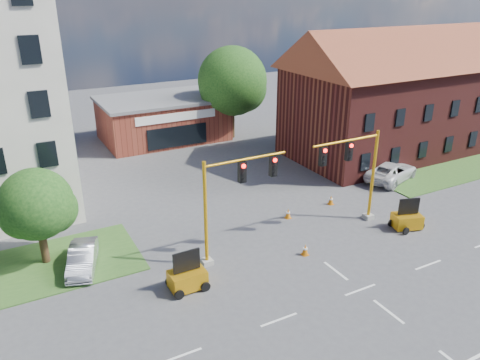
{
  "coord_description": "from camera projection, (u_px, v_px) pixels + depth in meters",
  "views": [
    {
      "loc": [
        -15.08,
        -14.89,
        14.51
      ],
      "look_at": [
        -1.73,
        10.0,
        2.88
      ],
      "focal_mm": 35.0,
      "sensor_mm": 36.0,
      "label": 1
    }
  ],
  "objects": [
    {
      "name": "trailer_west",
      "position": [
        187.0,
        277.0,
        24.14
      ],
      "size": [
        1.87,
        1.26,
        2.12
      ],
      "rotation": [
        0.0,
        0.0,
        0.01
      ],
      "color": "orange",
      "rests_on": "ground"
    },
    {
      "name": "cone_b",
      "position": [
        288.0,
        214.0,
        31.69
      ],
      "size": [
        0.4,
        0.4,
        0.7
      ],
      "color": "orange",
      "rests_on": "ground"
    },
    {
      "name": "lane_markings",
      "position": [
        404.0,
        324.0,
        21.8
      ],
      "size": [
        60.0,
        36.0,
        0.01
      ],
      "primitive_type": null,
      "color": "white",
      "rests_on": "ground"
    },
    {
      "name": "cone_d",
      "position": [
        331.0,
        200.0,
        33.72
      ],
      "size": [
        0.4,
        0.4,
        0.7
      ],
      "color": "orange",
      "rests_on": "ground"
    },
    {
      "name": "brick_shop",
      "position": [
        163.0,
        118.0,
        47.86
      ],
      "size": [
        12.4,
        8.4,
        4.3
      ],
      "color": "maroon",
      "rests_on": "ground"
    },
    {
      "name": "pickup_white",
      "position": [
        392.0,
        172.0,
        37.83
      ],
      "size": [
        5.85,
        4.05,
        1.48
      ],
      "primitive_type": "imported",
      "rotation": [
        0.0,
        0.0,
        1.9
      ],
      "color": "white",
      "rests_on": "ground"
    },
    {
      "name": "signal_mast_east",
      "position": [
        355.0,
        169.0,
        29.55
      ],
      "size": [
        5.3,
        0.6,
        6.2
      ],
      "color": "gray",
      "rests_on": "ground"
    },
    {
      "name": "tree_nw_front",
      "position": [
        40.0,
        206.0,
        25.5
      ],
      "size": [
        4.18,
        3.98,
        5.66
      ],
      "color": "#3D2616",
      "rests_on": "ground"
    },
    {
      "name": "cone_a",
      "position": [
        305.0,
        250.0,
        27.31
      ],
      "size": [
        0.4,
        0.4,
        0.7
      ],
      "color": "orange",
      "rests_on": "ground"
    },
    {
      "name": "ground",
      "position": [
        360.0,
        290.0,
        24.25
      ],
      "size": [
        120.0,
        120.0,
        0.0
      ],
      "primitive_type": "plane",
      "color": "#47474A",
      "rests_on": "ground"
    },
    {
      "name": "sedan_silver_front",
      "position": [
        82.0,
        258.0,
        25.88
      ],
      "size": [
        2.5,
        4.18,
        1.3
      ],
      "primitive_type": "imported",
      "rotation": [
        0.0,
        0.0,
        -0.3
      ],
      "color": "#A0A2A7",
      "rests_on": "ground"
    },
    {
      "name": "cone_c",
      "position": [
        400.0,
        224.0,
        30.23
      ],
      "size": [
        0.4,
        0.4,
        0.7
      ],
      "color": "orange",
      "rests_on": "ground"
    },
    {
      "name": "townhouse_row",
      "position": [
        398.0,
        89.0,
        42.9
      ],
      "size": [
        21.0,
        11.0,
        11.5
      ],
      "color": "#521B18",
      "rests_on": "ground"
    },
    {
      "name": "tree_large",
      "position": [
        235.0,
        83.0,
        47.18
      ],
      "size": [
        7.31,
        6.96,
        9.33
      ],
      "color": "#3D2616",
      "rests_on": "ground"
    },
    {
      "name": "trailer_east",
      "position": [
        407.0,
        219.0,
        30.26
      ],
      "size": [
        2.05,
        1.68,
        2.01
      ],
      "rotation": [
        0.0,
        0.0,
        -0.32
      ],
      "color": "orange",
      "rests_on": "ground"
    },
    {
      "name": "grass_verge_ne",
      "position": [
        451.0,
        173.0,
        39.44
      ],
      "size": [
        14.0,
        4.0,
        0.08
      ],
      "primitive_type": "cube",
      "color": "#2F5620",
      "rests_on": "ground"
    },
    {
      "name": "signal_mast_west",
      "position": [
        232.0,
        195.0,
        25.74
      ],
      "size": [
        5.3,
        0.6,
        6.2
      ],
      "color": "gray",
      "rests_on": "ground"
    }
  ]
}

